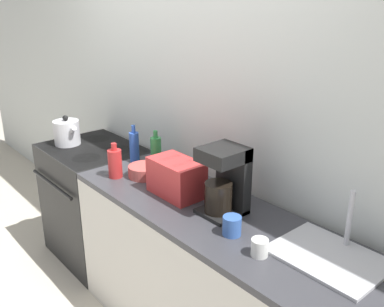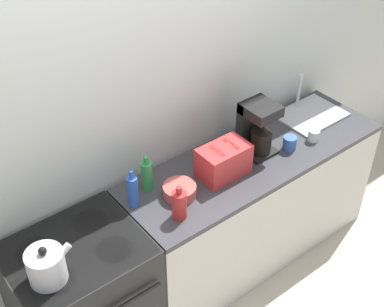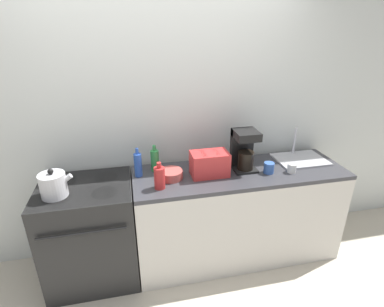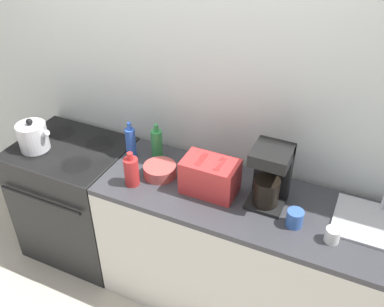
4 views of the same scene
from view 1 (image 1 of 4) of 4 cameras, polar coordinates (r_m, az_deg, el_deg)
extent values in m
cube|color=silver|center=(2.82, -0.99, 6.63)|extent=(8.00, 0.05, 2.60)
cube|color=black|center=(3.44, -12.65, -6.34)|extent=(0.74, 0.62, 0.90)
cube|color=black|center=(3.27, -13.24, 0.59)|extent=(0.73, 0.60, 0.02)
cylinder|color=black|center=(3.36, -16.52, 0.90)|extent=(0.20, 0.20, 0.01)
cylinder|color=black|center=(3.08, -13.91, -0.66)|extent=(0.20, 0.20, 0.01)
cylinder|color=black|center=(3.47, -12.65, 1.83)|extent=(0.20, 0.20, 0.01)
cylinder|color=black|center=(3.19, -9.78, 0.41)|extent=(0.20, 0.20, 0.01)
cylinder|color=black|center=(3.22, -18.22, -3.89)|extent=(0.63, 0.02, 0.02)
cube|color=silver|center=(2.51, 2.55, -17.24)|extent=(1.88, 0.61, 0.87)
cube|color=#38383D|center=(2.27, 2.73, -8.15)|extent=(1.88, 0.61, 0.04)
cylinder|color=silver|center=(3.37, -16.35, 2.69)|extent=(0.19, 0.19, 0.18)
sphere|color=black|center=(3.34, -16.54, 4.55)|extent=(0.04, 0.04, 0.04)
cylinder|color=silver|center=(3.28, -15.74, 2.95)|extent=(0.11, 0.04, 0.09)
cube|color=red|center=(2.41, -2.10, -3.22)|extent=(0.32, 0.20, 0.21)
cube|color=black|center=(2.41, -2.95, -0.66)|extent=(0.04, 0.14, 0.01)
cube|color=black|center=(2.33, -1.29, -1.40)|extent=(0.04, 0.14, 0.01)
cube|color=black|center=(2.25, 3.97, -7.68)|extent=(0.20, 0.22, 0.02)
cube|color=black|center=(2.22, 5.54, -3.17)|extent=(0.20, 0.06, 0.36)
cube|color=black|center=(2.12, 4.17, -0.14)|extent=(0.20, 0.22, 0.07)
cylinder|color=black|center=(2.19, 3.51, -5.84)|extent=(0.14, 0.14, 0.16)
cube|color=#B7B7BC|center=(1.98, 17.75, -12.98)|extent=(0.46, 0.35, 0.01)
cylinder|color=silver|center=(2.02, 20.25, -8.26)|extent=(0.02, 0.02, 0.28)
cylinder|color=#2D56B7|center=(2.91, -7.70, 0.86)|extent=(0.06, 0.06, 0.20)
cylinder|color=#2D56B7|center=(2.87, -7.82, 3.26)|extent=(0.03, 0.03, 0.05)
cylinder|color=#338C47|center=(2.84, -4.83, 0.29)|extent=(0.07, 0.07, 0.19)
cylinder|color=#338C47|center=(2.80, -4.90, 2.57)|extent=(0.03, 0.03, 0.05)
cylinder|color=#B72828|center=(2.68, -10.23, -1.35)|extent=(0.09, 0.09, 0.18)
cylinder|color=#B72828|center=(2.64, -10.37, 0.88)|extent=(0.03, 0.03, 0.04)
cylinder|color=white|center=(1.91, 9.00, -12.27)|extent=(0.08, 0.08, 0.08)
cylinder|color=#3860B2|center=(2.04, 5.35, -9.56)|extent=(0.09, 0.09, 0.09)
cylinder|color=#B24C47|center=(2.68, -6.37, -2.33)|extent=(0.20, 0.20, 0.07)
camera|label=2|loc=(3.67, -56.27, 29.72)|focal=50.00mm
camera|label=3|loc=(2.52, -62.35, 12.93)|focal=28.00mm
camera|label=4|loc=(1.22, -74.03, 33.19)|focal=40.00mm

